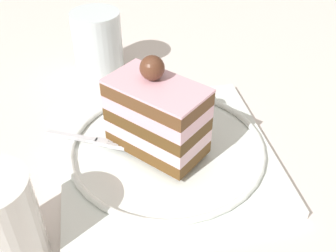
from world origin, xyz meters
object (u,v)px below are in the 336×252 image
(dessert_plate, at_px, (168,152))
(drink_glass_near, at_px, (2,226))
(cake_slice, at_px, (161,115))
(fork, at_px, (90,140))
(drink_glass_far, at_px, (98,47))
(whipped_cream_dollop, at_px, (191,95))

(dessert_plate, xyz_separation_m, drink_glass_near, (-0.07, 0.18, 0.03))
(cake_slice, distance_m, fork, 0.09)
(fork, relative_size, drink_glass_near, 0.92)
(cake_slice, bearing_deg, dessert_plate, -116.42)
(dessert_plate, height_order, drink_glass_near, drink_glass_near)
(drink_glass_far, bearing_deg, cake_slice, -174.97)
(cake_slice, relative_size, fork, 1.41)
(whipped_cream_dollop, bearing_deg, drink_glass_far, 28.03)
(fork, bearing_deg, cake_slice, -116.51)
(whipped_cream_dollop, relative_size, drink_glass_far, 0.34)
(dessert_plate, relative_size, fork, 3.20)
(whipped_cream_dollop, distance_m, drink_glass_far, 0.18)
(whipped_cream_dollop, height_order, drink_glass_near, drink_glass_near)
(dessert_plate, distance_m, drink_glass_near, 0.20)
(fork, height_order, drink_glass_far, drink_glass_far)
(whipped_cream_dollop, distance_m, fork, 0.14)
(dessert_plate, relative_size, drink_glass_near, 2.94)
(drink_glass_far, bearing_deg, drink_glass_near, 152.32)
(drink_glass_near, bearing_deg, cake_slice, -66.43)
(cake_slice, distance_m, whipped_cream_dollop, 0.09)
(dessert_plate, relative_size, whipped_cream_dollop, 8.62)
(whipped_cream_dollop, distance_m, drink_glass_near, 0.28)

